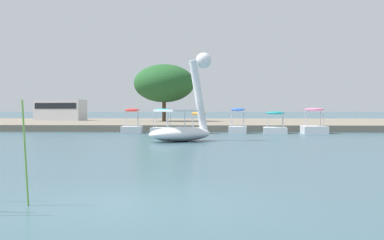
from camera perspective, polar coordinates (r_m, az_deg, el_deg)
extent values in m
plane|color=#385966|center=(8.52, -6.98, -8.60)|extent=(696.98, 696.98, 0.00)
cube|color=slate|center=(49.13, 1.41, -0.34)|extent=(150.05, 27.80, 0.43)
ellipsoid|color=white|center=(24.90, -1.20, -1.45)|extent=(3.51, 3.49, 0.66)
cylinder|color=white|center=(25.59, 0.64, 2.64)|extent=(0.98, 0.97, 3.20)
sphere|color=white|center=(25.91, 1.20, 6.16)|extent=(1.03, 1.03, 0.73)
cone|color=yellow|center=(26.11, 1.67, 6.12)|extent=(0.60, 0.60, 0.40)
cube|color=white|center=(24.70, -1.68, 0.97)|extent=(2.00, 2.00, 0.08)
cylinder|color=silver|center=(24.23, -0.75, 0.11)|extent=(0.04, 0.04, 0.72)
cylinder|color=silver|center=(25.18, -2.58, 0.15)|extent=(0.04, 0.04, 0.72)
cube|color=white|center=(33.92, 12.46, -0.99)|extent=(1.45, 2.34, 0.45)
ellipsoid|color=pink|center=(33.90, 12.47, 1.07)|extent=(1.20, 1.43, 0.20)
cylinder|color=#B7B7BF|center=(34.40, 11.56, 0.24)|extent=(0.04, 0.04, 0.99)
cylinder|color=#B7B7BF|center=(34.53, 13.10, 0.24)|extent=(0.04, 0.04, 0.99)
cylinder|color=#B7B7BF|center=(33.28, 11.80, 0.22)|extent=(0.04, 0.04, 0.99)
cylinder|color=#B7B7BF|center=(33.41, 13.40, 0.21)|extent=(0.04, 0.04, 0.99)
cube|color=white|center=(33.57, 8.53, -1.06)|extent=(1.53, 2.30, 0.37)
ellipsoid|color=teal|center=(33.55, 8.54, 0.73)|extent=(1.25, 1.46, 0.20)
cylinder|color=#B7B7BF|center=(34.10, 7.73, 0.01)|extent=(0.04, 0.04, 0.86)
cylinder|color=#B7B7BF|center=(34.13, 9.29, 0.01)|extent=(0.04, 0.04, 0.86)
cylinder|color=#B7B7BF|center=(32.99, 7.75, -0.02)|extent=(0.04, 0.04, 0.86)
cylinder|color=#B7B7BF|center=(33.02, 9.37, -0.03)|extent=(0.04, 0.04, 0.86)
cube|color=white|center=(33.69, 4.73, -1.01)|extent=(1.17, 2.10, 0.42)
ellipsoid|color=blue|center=(33.67, 4.73, 1.07)|extent=(0.96, 1.35, 0.20)
cylinder|color=#B7B7BF|center=(34.20, 4.16, 0.23)|extent=(0.04, 0.04, 1.01)
cylinder|color=#B7B7BF|center=(34.18, 5.36, 0.22)|extent=(0.04, 0.04, 1.01)
cylinder|color=#B7B7BF|center=(33.16, 4.09, 0.20)|extent=(0.04, 0.04, 1.01)
cylinder|color=#B7B7BF|center=(33.14, 5.33, 0.20)|extent=(0.04, 0.04, 1.01)
cube|color=white|center=(33.40, 0.70, -1.09)|extent=(1.02, 2.00, 0.34)
ellipsoid|color=orange|center=(33.38, 0.70, 0.67)|extent=(0.91, 1.26, 0.20)
cylinder|color=#B7B7BF|center=(33.90, 0.12, -0.05)|extent=(0.04, 0.04, 0.85)
cylinder|color=#B7B7BF|center=(33.87, 1.35, -0.05)|extent=(0.04, 0.04, 0.85)
cylinder|color=#B7B7BF|center=(32.90, 0.02, -0.08)|extent=(0.04, 0.04, 0.85)
cylinder|color=#B7B7BF|center=(32.86, 1.29, -0.08)|extent=(0.04, 0.04, 0.85)
cube|color=white|center=(33.68, -3.09, -1.07)|extent=(1.29, 1.89, 0.35)
ellipsoid|color=#2DB7D1|center=(33.66, -3.09, 1.01)|extent=(1.18, 1.21, 0.20)
cylinder|color=#B7B7BF|center=(34.19, -3.68, 0.13)|extent=(0.04, 0.04, 1.05)
cylinder|color=#B7B7BF|center=(34.03, -2.22, 0.13)|extent=(0.04, 0.04, 1.05)
cylinder|color=#B7B7BF|center=(33.30, -3.97, 0.11)|extent=(0.04, 0.04, 1.05)
cylinder|color=#B7B7BF|center=(33.14, -2.48, 0.10)|extent=(0.04, 0.04, 1.05)
cube|color=white|center=(34.15, -6.20, -0.99)|extent=(1.40, 2.28, 0.41)
ellipsoid|color=red|center=(34.12, -6.20, 1.02)|extent=(1.00, 1.10, 0.20)
cylinder|color=#B7B7BF|center=(34.57, -6.76, 0.20)|extent=(0.04, 0.04, 0.99)
cylinder|color=#B7B7BF|center=(34.51, -5.54, 0.20)|extent=(0.04, 0.04, 0.99)
cylinder|color=#B7B7BF|center=(33.75, -6.88, 0.18)|extent=(0.04, 0.04, 0.99)
cylinder|color=#B7B7BF|center=(33.69, -5.63, 0.18)|extent=(0.04, 0.04, 0.99)
cylinder|color=#4C3823|center=(47.94, -2.90, 1.65)|extent=(0.32, 0.32, 2.97)
ellipsoid|color=#235628|center=(47.99, -2.90, 3.80)|extent=(7.49, 7.50, 3.29)
cube|color=silver|center=(52.90, -13.41, 1.01)|extent=(4.85, 2.77, 1.93)
cube|color=black|center=(52.90, -13.41, 1.42)|extent=(4.50, 2.74, 0.54)
cylinder|color=#669942|center=(8.64, -16.80, -3.22)|extent=(0.13, 0.07, 1.58)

